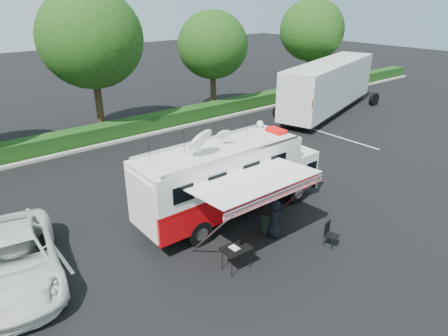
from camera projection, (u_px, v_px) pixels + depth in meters
The scene contains 11 objects.
ground_plane at pixel (232, 214), 16.52m from camera, with size 120.00×120.00×0.00m, color black.
back_border at pixel (112, 54), 24.39m from camera, with size 60.00×6.14×8.87m.
stall_lines at pixel (182, 191), 18.37m from camera, with size 24.12×5.50×0.01m.
command_truck at pixel (231, 178), 15.81m from camera, with size 8.12×2.23×3.90m.
awning at pixel (258, 184), 13.40m from camera, with size 4.43×2.31×2.68m.
white_suv at pixel (19, 280), 12.68m from camera, with size 2.57×5.58×1.55m, color silver.
person at pixel (274, 236), 14.99m from camera, with size 0.72×0.47×1.48m, color black.
folding_table at pixel (236, 249), 12.92m from camera, with size 0.99×0.72×0.82m.
folding_chair at pixel (329, 232), 14.28m from camera, with size 0.52×0.55×0.91m.
trash_bin at pixel (268, 221), 15.14m from camera, with size 0.56×0.56×0.84m.
semi_trailer at pixel (329, 86), 29.97m from camera, with size 12.52×6.06×3.80m.
Camera 1 is at (-9.26, -11.01, 8.35)m, focal length 32.00 mm.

